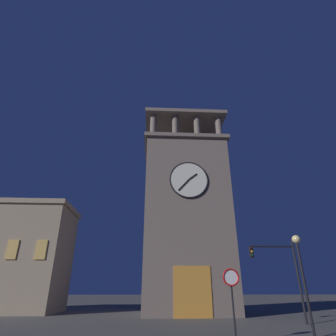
{
  "coord_description": "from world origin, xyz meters",
  "views": [
    {
      "loc": [
        4.42,
        26.64,
        2.16
      ],
      "look_at": [
        2.92,
        -2.13,
        15.13
      ],
      "focal_mm": 28.8,
      "sensor_mm": 36.0,
      "label": 1
    }
  ],
  "objects_px": {
    "traffic_signal_near": "(282,267)",
    "street_lamp": "(301,263)",
    "clocktower": "(185,220)",
    "no_horn_sign": "(231,283)"
  },
  "relations": [
    {
      "from": "traffic_signal_near",
      "to": "no_horn_sign",
      "type": "height_order",
      "value": "traffic_signal_near"
    },
    {
      "from": "traffic_signal_near",
      "to": "street_lamp",
      "type": "xyz_separation_m",
      "value": [
        1.43,
        5.41,
        -0.21
      ]
    },
    {
      "from": "clocktower",
      "to": "traffic_signal_near",
      "type": "relative_size",
      "value": 4.3
    },
    {
      "from": "clocktower",
      "to": "traffic_signal_near",
      "type": "xyz_separation_m",
      "value": [
        -5.96,
        8.54,
        -5.39
      ]
    },
    {
      "from": "street_lamp",
      "to": "no_horn_sign",
      "type": "xyz_separation_m",
      "value": [
        4.26,
        1.54,
        -1.04
      ]
    },
    {
      "from": "clocktower",
      "to": "traffic_signal_near",
      "type": "distance_m",
      "value": 11.72
    },
    {
      "from": "street_lamp",
      "to": "no_horn_sign",
      "type": "relative_size",
      "value": 1.61
    },
    {
      "from": "clocktower",
      "to": "no_horn_sign",
      "type": "bearing_deg",
      "value": 91.0
    },
    {
      "from": "traffic_signal_near",
      "to": "street_lamp",
      "type": "height_order",
      "value": "traffic_signal_near"
    },
    {
      "from": "clocktower",
      "to": "street_lamp",
      "type": "height_order",
      "value": "clocktower"
    }
  ]
}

